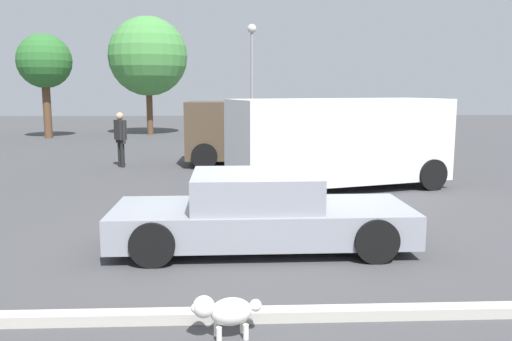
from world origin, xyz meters
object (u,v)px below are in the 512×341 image
object	(u,v)px
suv_dark	(264,131)
light_post_near	(252,60)
pedestrian	(120,135)
van_white	(339,141)
dog	(225,311)
sedan_foreground	(260,213)

from	to	relation	value
suv_dark	light_post_near	size ratio (longest dim) A/B	0.88
suv_dark	pedestrian	bearing A→B (deg)	4.56
van_white	dog	bearing A→B (deg)	54.20
sedan_foreground	suv_dark	xyz separation A→B (m)	(0.59, 8.98, 0.56)
dog	light_post_near	xyz separation A→B (m)	(1.08, 22.06, 3.59)
suv_dark	dog	bearing A→B (deg)	85.75
pedestrian	sedan_foreground	bearing A→B (deg)	76.17
pedestrian	van_white	bearing A→B (deg)	109.56
van_white	pedestrian	xyz separation A→B (m)	(-6.08, 3.86, -0.16)
suv_dark	pedestrian	xyz separation A→B (m)	(-4.49, -0.28, -0.09)
sedan_foreground	suv_dark	distance (m)	9.01
pedestrian	light_post_near	world-z (taller)	light_post_near
van_white	pedestrian	world-z (taller)	van_white
sedan_foreground	dog	xyz separation A→B (m)	(-0.50, -3.00, -0.26)
light_post_near	pedestrian	bearing A→B (deg)	-113.42
dog	sedan_foreground	bearing A→B (deg)	-109.82
dog	suv_dark	world-z (taller)	suv_dark
sedan_foreground	van_white	xyz separation A→B (m)	(2.18, 4.83, 0.64)
dog	light_post_near	distance (m)	22.37
suv_dark	light_post_near	xyz separation A→B (m)	(-0.00, 10.08, 2.76)
dog	pedestrian	world-z (taller)	pedestrian
suv_dark	pedestrian	size ratio (longest dim) A/B	2.89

